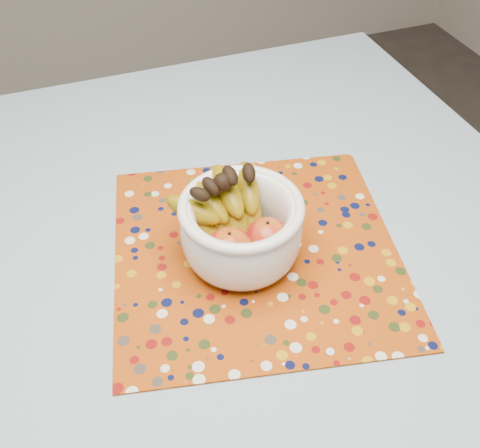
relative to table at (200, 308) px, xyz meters
The scene contains 4 objects.
table is the anchor object (origin of this frame).
tablecloth 0.08m from the table, ahead, with size 1.32×1.32×0.01m, color slate.
placemat 0.14m from the table, ahead, with size 0.46×0.46×0.00m, color #963808.
fruit_bowl 0.18m from the table, 17.93° to the left, with size 0.22×0.20×0.16m.
Camera 1 is at (-0.13, -0.56, 1.44)m, focal length 42.00 mm.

